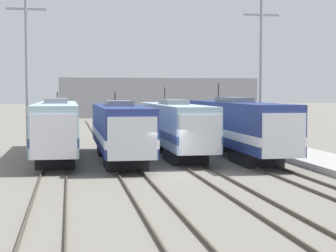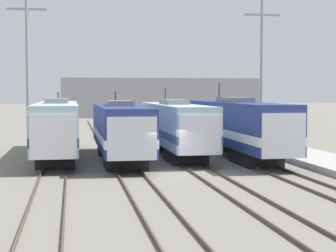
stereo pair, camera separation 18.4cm
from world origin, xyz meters
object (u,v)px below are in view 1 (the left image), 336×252
locomotive_far_left (57,128)px  locomotive_center_left (120,130)px  locomotive_far_right (236,126)px  catenary_tower_right (261,70)px  catenary_tower_left (27,68)px  locomotive_center_right (175,127)px

locomotive_far_left → locomotive_center_left: locomotive_center_left is taller
locomotive_center_left → locomotive_far_right: bearing=8.5°
catenary_tower_right → locomotive_center_left: bearing=-160.3°
locomotive_far_right → catenary_tower_left: 15.92m
catenary_tower_left → locomotive_far_left: bearing=-38.1°
locomotive_center_left → locomotive_center_right: bearing=32.2°
catenary_tower_right → locomotive_far_right: bearing=-135.5°
locomotive_center_left → locomotive_far_right: 8.73m
locomotive_center_left → catenary_tower_right: (11.51, 4.12, 4.38)m
locomotive_far_left → locomotive_center_left: bearing=-29.7°
locomotive_far_left → locomotive_center_right: 8.63m
locomotive_center_left → catenary_tower_left: 8.81m
locomotive_center_right → catenary_tower_left: size_ratio=1.44×
locomotive_center_right → locomotive_far_right: (4.32, -1.42, 0.08)m
locomotive_far_right → catenary_tower_left: (-15.07, 2.83, 4.28)m
locomotive_far_left → catenary_tower_right: (15.83, 1.67, 4.31)m
locomotive_center_right → locomotive_far_right: bearing=-18.3°
locomotive_center_right → locomotive_far_right: 4.54m
locomotive_center_right → locomotive_center_left: bearing=-147.8°
locomotive_far_right → catenary_tower_right: catenary_tower_right is taller
locomotive_center_left → catenary_tower_right: 12.99m
locomotive_center_right → catenary_tower_left: bearing=172.5°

